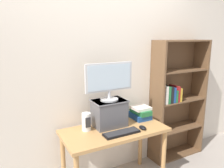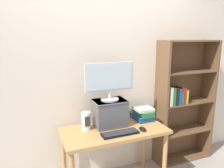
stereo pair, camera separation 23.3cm
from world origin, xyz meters
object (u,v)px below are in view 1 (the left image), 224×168
at_px(bookshelf_unit, 176,99).
at_px(book_stack, 140,113).
at_px(desk, 114,137).
at_px(desk_speaker, 86,122).
at_px(riser_box, 109,113).
at_px(computer_monitor, 109,80).
at_px(computer_mouse, 143,128).
at_px(keyboard, 122,133).

height_order(bookshelf_unit, book_stack, bookshelf_unit).
height_order(desk, desk_speaker, desk_speaker).
relative_size(desk, book_stack, 4.11).
distance_m(book_stack, desk_speaker, 0.72).
bearing_deg(riser_box, desk_speaker, 178.77).
bearing_deg(book_stack, bookshelf_unit, 6.84).
relative_size(bookshelf_unit, book_stack, 5.96).
relative_size(book_stack, desk_speaker, 1.43).
relative_size(computer_monitor, desk_speaker, 2.85).
height_order(riser_box, computer_mouse, riser_box).
bearing_deg(book_stack, desk_speaker, -178.39).
bearing_deg(riser_box, computer_monitor, -90.00).
height_order(computer_monitor, desk_speaker, computer_monitor).
relative_size(desk, computer_mouse, 11.07).
relative_size(keyboard, desk_speaker, 2.01).
height_order(keyboard, computer_mouse, computer_mouse).
height_order(computer_monitor, keyboard, computer_monitor).
bearing_deg(bookshelf_unit, riser_box, -174.56).
distance_m(riser_box, keyboard, 0.29).
distance_m(desk, desk_speaker, 0.36).
distance_m(bookshelf_unit, keyboard, 1.16).
relative_size(computer_monitor, computer_mouse, 5.37).
bearing_deg(riser_box, bookshelf_unit, 5.44).
bearing_deg(keyboard, book_stack, 32.78).
relative_size(computer_mouse, desk_speaker, 0.53).
xyz_separation_m(bookshelf_unit, keyboard, (-1.10, -0.36, -0.13)).
bearing_deg(keyboard, computer_mouse, -1.57).
height_order(riser_box, computer_monitor, computer_monitor).
xyz_separation_m(desk, keyboard, (0.01, -0.14, 0.11)).
bearing_deg(computer_monitor, bookshelf_unit, 5.52).
height_order(book_stack, desk_speaker, desk_speaker).
relative_size(desk, computer_monitor, 2.06).
distance_m(computer_monitor, computer_mouse, 0.64).
bearing_deg(book_stack, computer_mouse, -120.39).
distance_m(desk, bookshelf_unit, 1.15).
bearing_deg(desk, computer_monitor, 93.65).
bearing_deg(computer_monitor, desk, -86.35).
height_order(keyboard, desk_speaker, desk_speaker).
xyz_separation_m(keyboard, desk_speaker, (-0.29, 0.26, 0.09)).
xyz_separation_m(riser_box, computer_mouse, (0.28, -0.26, -0.14)).
bearing_deg(desk_speaker, bookshelf_unit, 4.12).
distance_m(computer_mouse, book_stack, 0.34).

